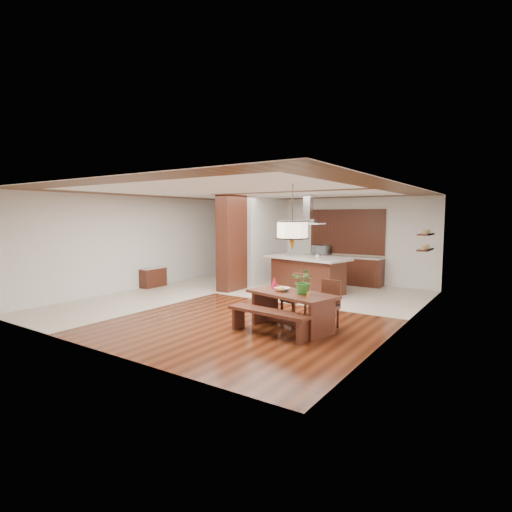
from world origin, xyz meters
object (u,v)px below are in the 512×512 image
Objects in this scene: dining_chair_right at (326,305)px; range_hood at (308,210)px; dining_table at (292,302)px; kitchen_island at (307,274)px; dining_bench at (268,323)px; fruit_bowl at (282,289)px; island_cup at (318,256)px; pendant_lantern at (292,217)px; foliage_plant at (304,281)px; hallway_console at (153,277)px; microwave at (321,250)px; dining_chair_left at (294,297)px.

range_hood reaches higher than dining_chair_right.
kitchen_island is at bearing 112.35° from dining_table.
fruit_bowl is (-0.08, 0.66, 0.54)m from dining_bench.
range_hood is 7.45× the size of island_cup.
pendant_lantern is at bearing -55.70° from kitchen_island.
range_hood is at bearing 115.73° from foliage_plant.
dining_chair_right is 1.08× the size of range_hood.
island_cup is at bearing 21.84° from hallway_console.
dining_bench is at bearing -76.72° from island_cup.
hallway_console is at bearing -155.20° from range_hood.
kitchen_island is (-1.31, 3.74, -0.24)m from fruit_bowl.
kitchen_island is at bearing 124.95° from dining_chair_right.
fruit_bowl is at bearing -62.21° from microwave.
fruit_bowl is at bearing 177.45° from foliage_plant.
microwave reaches higher than island_cup.
island_cup is at bearing 120.84° from dining_chair_right.
dining_chair_left is at bearing 115.28° from pendant_lantern.
fruit_bowl is 2.43× the size of island_cup.
island_cup is (-1.17, 3.66, -1.14)m from pendant_lantern.
kitchen_island is 3.03× the size of range_hood.
dining_chair_left is at bearing 168.67° from dining_chair_right.
foliage_plant is 4.14× the size of island_cup.
hallway_console is 0.87× the size of dining_chair_left.
dining_table reaches higher than dining_bench.
dining_table is 0.72× the size of kitchen_island.
hallway_console is 5.35m from range_hood.
island_cup is at bearing 111.43° from foliage_plant.
kitchen_island is at bearing 163.38° from island_cup.
microwave is (-2.00, 5.73, -1.14)m from pendant_lantern.
range_hood is at bearing 109.32° from fruit_bowl.
microwave is at bearing 127.26° from dining_chair_left.
dining_chair_right is 8.07× the size of island_cup.
fruit_bowl is at bearing -65.26° from dining_chair_left.
dining_chair_left is at bearing 95.96° from fruit_bowl.
pendant_lantern is (0.16, 0.63, 2.00)m from dining_bench.
pendant_lantern and range_hood have the same top height.
hallway_console is 6.53m from foliage_plant.
range_hood reaches higher than dining_bench.
pendant_lantern is 10.84× the size of island_cup.
dining_table is 3.88m from island_cup.
pendant_lantern is 1.46× the size of range_hood.
microwave is (-0.83, 2.07, 0.01)m from island_cup.
pendant_lantern reaches higher than hallway_console.
hallway_console is 0.32× the size of kitchen_island.
pendant_lantern is at bearing -67.67° from range_hood.
range_hood reaches higher than foliage_plant.
dining_chair_right is 0.94m from fruit_bowl.
dining_chair_right is (6.57, -1.30, 0.17)m from hallway_console.
dining_chair_right is 0.36× the size of kitchen_island.
dining_table is at bearing 75.99° from dining_bench.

